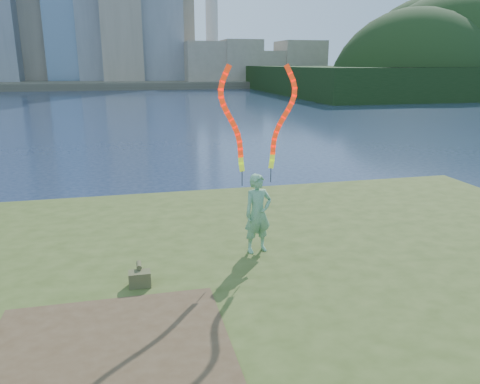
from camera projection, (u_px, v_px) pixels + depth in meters
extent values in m
plane|color=#19253F|center=(225.00, 284.00, 9.85)|extent=(320.00, 320.00, 0.00)
cube|color=#39491A|center=(256.00, 344.00, 7.46)|extent=(20.00, 18.00, 0.30)
cube|color=#39491A|center=(252.00, 321.00, 7.68)|extent=(17.00, 15.00, 0.30)
cube|color=#39491A|center=(249.00, 301.00, 7.80)|extent=(14.00, 12.00, 0.30)
cube|color=#47331E|center=(110.00, 353.00, 6.14)|extent=(3.20, 3.00, 0.02)
cube|color=#4D4839|center=(135.00, 82.00, 98.78)|extent=(320.00, 40.00, 1.20)
cube|color=black|center=(476.00, 79.00, 77.85)|extent=(70.00, 42.00, 4.00)
imported|color=#0F6626|center=(258.00, 213.00, 9.29)|extent=(0.65, 0.50, 1.60)
cylinder|color=black|center=(242.00, 178.00, 9.06)|extent=(0.02, 0.02, 0.30)
cylinder|color=black|center=(271.00, 175.00, 9.33)|extent=(0.02, 0.02, 0.30)
cube|color=#444729|center=(140.00, 279.00, 7.97)|extent=(0.37, 0.25, 0.26)
cylinder|color=#444729|center=(139.00, 265.00, 8.09)|extent=(0.09, 0.25, 0.09)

